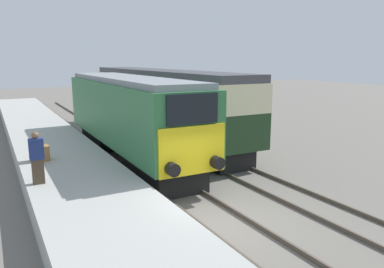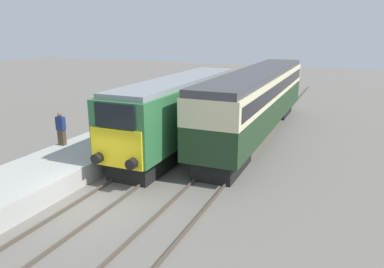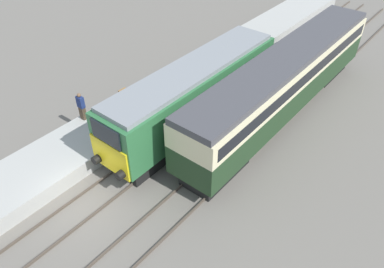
{
  "view_description": "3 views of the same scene",
  "coord_description": "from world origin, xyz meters",
  "px_view_note": "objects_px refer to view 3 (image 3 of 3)",
  "views": [
    {
      "loc": [
        -5.83,
        -8.84,
        4.83
      ],
      "look_at": [
        0.0,
        1.84,
        2.39
      ],
      "focal_mm": 35.0,
      "sensor_mm": 36.0,
      "label": 1
    },
    {
      "loc": [
        8.7,
        -10.56,
        6.62
      ],
      "look_at": [
        1.7,
        5.84,
        1.6
      ],
      "focal_mm": 35.0,
      "sensor_mm": 36.0,
      "label": 2
    },
    {
      "loc": [
        11.24,
        -5.88,
        13.7
      ],
      "look_at": [
        1.7,
        5.84,
        1.6
      ],
      "focal_mm": 35.0,
      "sensor_mm": 36.0,
      "label": 3
    }
  ],
  "objects_px": {
    "locomotive": "(194,94)",
    "luggage_crate": "(126,95)",
    "passenger_carriage": "(284,79)",
    "person_on_platform": "(81,106)"
  },
  "relations": [
    {
      "from": "passenger_carriage",
      "to": "luggage_crate",
      "type": "bearing_deg",
      "value": -143.55
    },
    {
      "from": "person_on_platform",
      "to": "locomotive",
      "type": "bearing_deg",
      "value": 43.47
    },
    {
      "from": "passenger_carriage",
      "to": "person_on_platform",
      "type": "height_order",
      "value": "passenger_carriage"
    },
    {
      "from": "locomotive",
      "to": "person_on_platform",
      "type": "distance_m",
      "value": 6.42
    },
    {
      "from": "locomotive",
      "to": "luggage_crate",
      "type": "height_order",
      "value": "locomotive"
    },
    {
      "from": "locomotive",
      "to": "luggage_crate",
      "type": "distance_m",
      "value": 4.61
    },
    {
      "from": "person_on_platform",
      "to": "luggage_crate",
      "type": "height_order",
      "value": "person_on_platform"
    },
    {
      "from": "person_on_platform",
      "to": "passenger_carriage",
      "type": "bearing_deg",
      "value": 46.93
    },
    {
      "from": "locomotive",
      "to": "passenger_carriage",
      "type": "distance_m",
      "value": 5.42
    },
    {
      "from": "person_on_platform",
      "to": "luggage_crate",
      "type": "bearing_deg",
      "value": 82.48
    }
  ]
}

